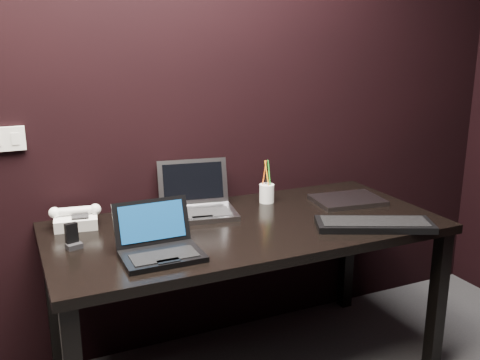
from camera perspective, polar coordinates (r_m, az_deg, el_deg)
name	(u,v)px	position (r m, az deg, el deg)	size (l,w,h in m)	color
wall_back	(150,89)	(2.49, -9.59, 9.56)	(4.00, 4.00, 0.00)	black
wall_switch	(6,139)	(2.42, -23.69, 4.02)	(0.15, 0.02, 0.10)	silver
desk	(247,240)	(2.37, 0.72, -6.45)	(1.70, 0.80, 0.74)	black
netbook	(159,246)	(2.02, -8.60, -6.94)	(0.29, 0.26, 0.19)	black
silver_laptop	(197,204)	(2.47, -4.56, -2.61)	(0.37, 0.35, 0.23)	#949499
ext_keyboard	(374,224)	(2.36, 14.14, -4.60)	(0.52, 0.36, 0.03)	black
closed_laptop	(347,200)	(2.68, 11.39, -2.11)	(0.35, 0.27, 0.02)	gray
desk_phone	(76,218)	(2.39, -17.11, -3.91)	(0.22, 0.18, 0.11)	silver
mobile_phone	(72,239)	(2.17, -17.44, -6.00)	(0.07, 0.06, 0.10)	black
pen_cup	(267,193)	(2.62, 2.87, -1.34)	(0.08, 0.08, 0.21)	white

